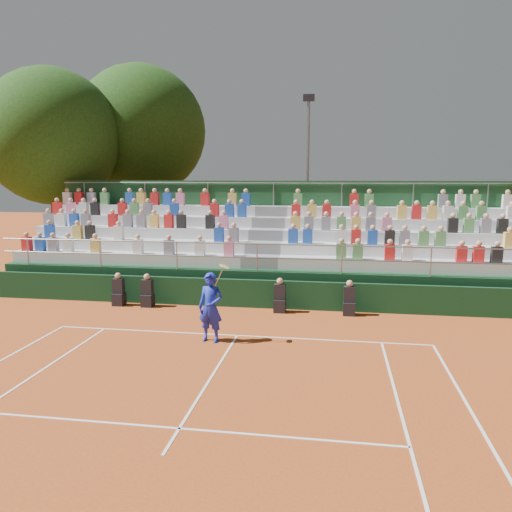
% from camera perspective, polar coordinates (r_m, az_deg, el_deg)
% --- Properties ---
extents(ground, '(90.00, 90.00, 0.00)m').
position_cam_1_polar(ground, '(14.72, -2.17, -9.09)').
color(ground, '#AC4A1C').
rests_on(ground, ground).
extents(courtside_wall, '(20.00, 0.15, 1.00)m').
position_cam_1_polar(courtside_wall, '(17.62, -0.15, -4.33)').
color(courtside_wall, black).
rests_on(courtside_wall, ground).
extents(line_officials, '(8.55, 0.40, 1.19)m').
position_cam_1_polar(line_officials, '(17.40, -4.03, -4.60)').
color(line_officials, black).
rests_on(line_officials, ground).
extents(grandstand, '(20.00, 5.20, 4.40)m').
position_cam_1_polar(grandstand, '(20.64, 1.27, -0.66)').
color(grandstand, black).
rests_on(grandstand, ground).
extents(tennis_player, '(0.93, 0.59, 2.22)m').
position_cam_1_polar(tennis_player, '(14.01, -5.20, -5.86)').
color(tennis_player, '#1726B3').
rests_on(tennis_player, ground).
extents(tree_west, '(6.97, 6.97, 10.08)m').
position_cam_1_polar(tree_west, '(28.43, -22.32, 12.45)').
color(tree_west, '#372214').
rests_on(tree_west, ground).
extents(tree_east, '(7.55, 7.55, 10.98)m').
position_cam_1_polar(tree_east, '(30.81, -13.05, 13.73)').
color(tree_east, '#372214').
rests_on(tree_east, ground).
extents(floodlight_mast, '(0.60, 0.25, 8.88)m').
position_cam_1_polar(floodlight_mast, '(27.55, 5.94, 10.17)').
color(floodlight_mast, gray).
rests_on(floodlight_mast, ground).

